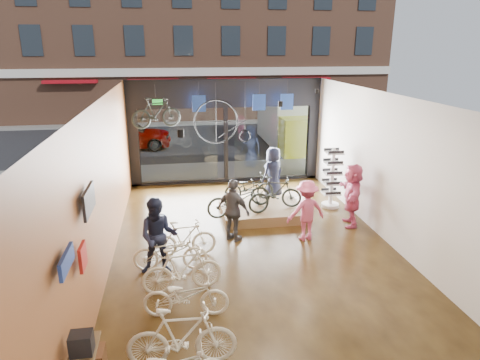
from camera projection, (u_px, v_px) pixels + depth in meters
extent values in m
cube|color=black|center=(257.00, 254.00, 10.61)|extent=(7.00, 12.00, 0.04)
cube|color=black|center=(259.00, 98.00, 9.45)|extent=(7.00, 12.00, 0.04)
cube|color=#AF6032|center=(103.00, 188.00, 9.51)|extent=(0.04, 12.00, 3.80)
cube|color=beige|center=(397.00, 174.00, 10.56)|extent=(0.04, 12.00, 3.80)
cube|color=beige|center=(373.00, 357.00, 4.36)|extent=(7.00, 0.04, 3.80)
cube|color=#198C26|center=(157.00, 102.00, 14.86)|extent=(0.35, 0.06, 0.18)
cube|color=black|center=(207.00, 135.00, 24.73)|extent=(30.00, 18.00, 0.02)
cube|color=slate|center=(223.00, 171.00, 17.37)|extent=(30.00, 2.40, 0.12)
cube|color=slate|center=(202.00, 122.00, 28.48)|extent=(30.00, 2.00, 0.12)
cube|color=brown|center=(196.00, 13.00, 28.74)|extent=(26.00, 5.00, 14.00)
imported|color=gray|center=(125.00, 134.00, 21.04)|extent=(4.46, 1.79, 1.52)
imported|color=beige|center=(182.00, 337.00, 6.76)|extent=(1.78, 0.58, 1.06)
imported|color=beige|center=(186.00, 296.00, 8.06)|extent=(1.67, 0.73, 0.85)
imported|color=beige|center=(182.00, 270.00, 8.84)|extent=(1.72, 0.69, 1.01)
imported|color=beige|center=(170.00, 252.00, 9.70)|extent=(1.74, 0.72, 0.89)
imported|color=beige|center=(184.00, 239.00, 10.34)|extent=(1.59, 0.57, 0.93)
cube|color=brown|center=(261.00, 211.00, 12.90)|extent=(2.40, 1.80, 0.30)
imported|color=black|center=(238.00, 200.00, 12.03)|extent=(1.92, 0.93, 0.96)
imported|color=black|center=(276.00, 192.00, 12.75)|extent=(1.59, 0.92, 0.92)
imported|color=black|center=(249.00, 187.00, 13.33)|extent=(1.56, 0.57, 0.81)
imported|color=#161C33|center=(159.00, 236.00, 9.47)|extent=(0.92, 0.74, 1.78)
imported|color=#3F3F44|center=(234.00, 210.00, 11.09)|extent=(0.99, 0.99, 1.68)
imported|color=#CC4C72|center=(306.00, 211.00, 11.15)|extent=(1.14, 0.77, 1.63)
imported|color=#161C33|center=(273.00, 173.00, 14.28)|extent=(1.01, 0.92, 1.74)
imported|color=#CC4C72|center=(352.00, 195.00, 12.05)|extent=(0.94, 1.76, 1.81)
imported|color=black|center=(156.00, 113.00, 13.32)|extent=(1.64, 0.92, 0.95)
cube|color=#1E3F99|center=(199.00, 104.00, 14.43)|extent=(0.45, 0.03, 0.55)
cube|color=#1E3F99|center=(259.00, 102.00, 14.74)|extent=(0.45, 0.03, 0.55)
cube|color=#1E3F99|center=(287.00, 102.00, 14.89)|extent=(0.45, 0.03, 0.55)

